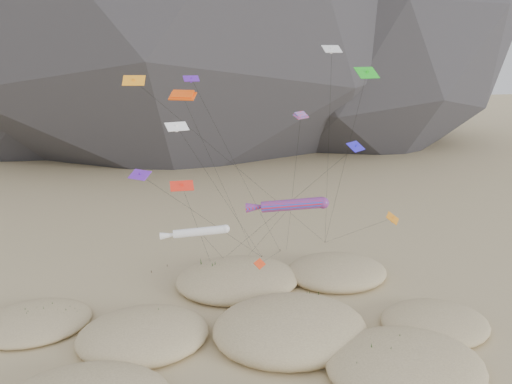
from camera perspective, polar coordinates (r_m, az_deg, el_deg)
ground at (r=48.30m, az=1.81°, el=-18.15°), size 500.00×500.00×0.00m
dunes at (r=50.07m, az=-0.23°, el=-15.83°), size 50.84×36.44×3.98m
dune_grass at (r=50.26m, az=-1.64°, el=-15.53°), size 42.27×29.71×1.53m
kite_stakes at (r=67.62m, az=-1.36°, el=-7.61°), size 25.20×5.44×0.30m
rainbow_tube_kite at (r=55.35m, az=3.81°, el=-1.49°), size 9.03×11.78×11.60m
white_tube_kite at (r=52.36m, az=-6.81°, el=-4.57°), size 9.01×11.89×9.57m
orange_parafoil at (r=53.46m, az=-8.30°, el=10.66°), size 11.35×12.70×23.11m
multi_parafoil at (r=53.47m, az=5.12°, el=8.37°), size 3.61×13.72×20.89m
delta_kites at (r=51.55m, az=1.77°, el=6.15°), size 27.67×20.61×27.59m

